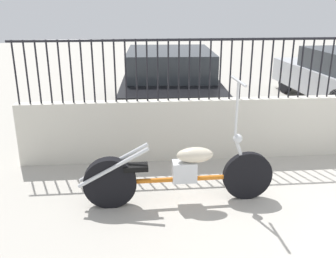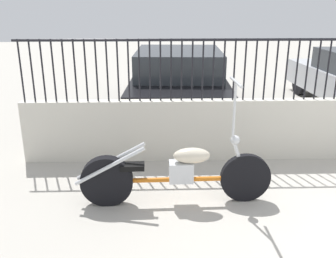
% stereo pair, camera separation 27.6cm
% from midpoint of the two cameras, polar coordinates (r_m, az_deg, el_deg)
% --- Properties ---
extents(low_wall, '(8.98, 0.18, 0.91)m').
position_cam_midpoint_polar(low_wall, '(6.16, 20.68, 0.49)').
color(low_wall, beige).
rests_on(low_wall, ground_plane).
extents(fence_railing, '(8.98, 0.04, 0.87)m').
position_cam_midpoint_polar(fence_railing, '(5.94, 21.81, 9.78)').
color(fence_railing, black).
rests_on(fence_railing, low_wall).
extents(motorcycle_orange, '(2.28, 0.52, 1.47)m').
position_cam_midpoint_polar(motorcycle_orange, '(4.37, -1.49, -6.84)').
color(motorcycle_orange, black).
rests_on(motorcycle_orange, ground_plane).
extents(car_black, '(2.11, 4.32, 1.33)m').
position_cam_midpoint_polar(car_black, '(8.06, -0.81, 7.41)').
color(car_black, black).
rests_on(car_black, ground_plane).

